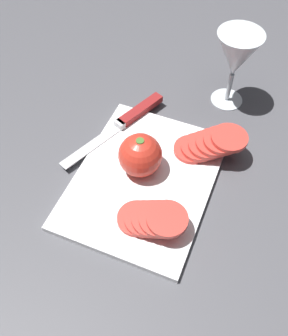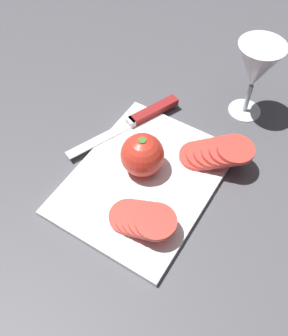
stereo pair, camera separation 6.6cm
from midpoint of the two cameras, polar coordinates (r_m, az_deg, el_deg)
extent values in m
plane|color=#4C4C51|center=(0.71, 3.08, 0.11)|extent=(3.00, 3.00, 0.00)
cube|color=white|center=(0.69, 2.74, -1.96)|extent=(0.30, 0.23, 0.01)
cylinder|color=silver|center=(0.84, 16.59, 7.93)|extent=(0.07, 0.07, 0.00)
cylinder|color=silver|center=(0.81, 17.14, 9.57)|extent=(0.01, 0.01, 0.06)
cone|color=silver|center=(0.77, 18.55, 13.69)|extent=(0.09, 0.09, 0.09)
cone|color=beige|center=(0.78, 18.03, 12.18)|extent=(0.03, 0.03, 0.04)
sphere|color=red|center=(0.66, 2.80, 1.62)|extent=(0.08, 0.08, 0.08)
cylinder|color=#47702D|center=(0.64, 2.93, 3.55)|extent=(0.01, 0.01, 0.01)
cube|color=silver|center=(0.74, -3.97, 3.83)|extent=(0.14, 0.07, 0.00)
cube|color=silver|center=(0.76, 0.56, 6.50)|extent=(0.02, 0.02, 0.01)
cube|color=maroon|center=(0.78, 3.85, 8.17)|extent=(0.11, 0.06, 0.01)
cylinder|color=#D63D33|center=(0.64, 0.72, -7.29)|extent=(0.06, 0.06, 0.01)
cylinder|color=#D63D33|center=(0.63, 1.72, -7.46)|extent=(0.06, 0.06, 0.01)
cylinder|color=#D63D33|center=(0.62, 2.76, -7.63)|extent=(0.06, 0.06, 0.01)
cylinder|color=#D63D33|center=(0.61, 3.83, -7.81)|extent=(0.06, 0.06, 0.01)
cylinder|color=#D63D33|center=(0.60, 4.93, -7.98)|extent=(0.06, 0.06, 0.01)
cylinder|color=#D63D33|center=(0.72, 10.29, 1.56)|extent=(0.06, 0.06, 0.01)
cylinder|color=#D63D33|center=(0.71, 11.37, 1.74)|extent=(0.06, 0.06, 0.01)
cylinder|color=#D63D33|center=(0.71, 12.47, 1.91)|extent=(0.06, 0.06, 0.01)
cylinder|color=#D63D33|center=(0.70, 13.58, 2.09)|extent=(0.06, 0.06, 0.01)
cylinder|color=#D63D33|center=(0.70, 14.71, 2.27)|extent=(0.06, 0.06, 0.01)
cylinder|color=#D63D33|center=(0.69, 15.86, 2.45)|extent=(0.06, 0.06, 0.01)
camera|label=1|loc=(0.03, -87.13, 3.88)|focal=42.00mm
camera|label=2|loc=(0.03, 92.87, -3.88)|focal=42.00mm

